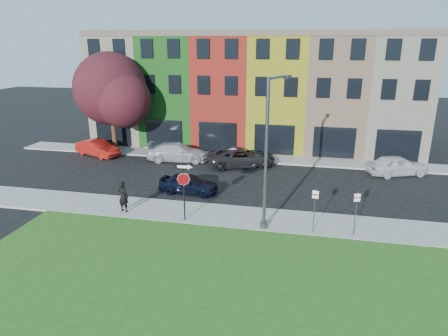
% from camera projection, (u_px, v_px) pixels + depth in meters
% --- Properties ---
extents(ground, '(120.00, 120.00, 0.00)m').
position_uv_depth(ground, '(243.00, 245.00, 19.78)').
color(ground, black).
rests_on(ground, ground).
extents(sidewalk_near, '(40.00, 3.00, 0.12)m').
position_uv_depth(sidewalk_near, '(288.00, 222.00, 22.16)').
color(sidewalk_near, gray).
rests_on(sidewalk_near, ground).
extents(sidewalk_far, '(40.00, 2.40, 0.12)m').
position_uv_depth(sidewalk_far, '(237.00, 157.00, 34.32)').
color(sidewalk_far, gray).
rests_on(sidewalk_far, ground).
extents(rowhouse_block, '(30.00, 10.12, 10.00)m').
position_uv_depth(rowhouse_block, '(254.00, 91.00, 38.48)').
color(rowhouse_block, beige).
rests_on(rowhouse_block, ground).
extents(stop_sign, '(1.05, 0.11, 3.29)m').
position_uv_depth(stop_sign, '(184.00, 181.00, 21.50)').
color(stop_sign, black).
rests_on(stop_sign, sidewalk_near).
extents(man, '(0.86, 0.73, 1.85)m').
position_uv_depth(man, '(123.00, 196.00, 23.07)').
color(man, black).
rests_on(man, sidewalk_near).
extents(sedan_near, '(2.18, 4.13, 1.32)m').
position_uv_depth(sedan_near, '(189.00, 184.00, 26.26)').
color(sedan_near, black).
rests_on(sedan_near, ground).
extents(parked_car_red, '(4.38, 5.28, 1.41)m').
position_uv_depth(parked_car_red, '(97.00, 148.00, 34.79)').
color(parked_car_red, maroon).
rests_on(parked_car_red, ground).
extents(parked_car_silver, '(3.49, 5.71, 1.49)m').
position_uv_depth(parked_car_silver, '(178.00, 152.00, 33.32)').
color(parked_car_silver, '#ACABB0').
rests_on(parked_car_silver, ground).
extents(parked_car_dark, '(6.24, 7.14, 1.51)m').
position_uv_depth(parked_car_dark, '(241.00, 157.00, 31.84)').
color(parked_car_dark, black).
rests_on(parked_car_dark, ground).
extents(parked_car_white, '(4.77, 5.64, 1.51)m').
position_uv_depth(parked_car_white, '(397.00, 165.00, 29.79)').
color(parked_car_white, silver).
rests_on(parked_car_white, ground).
extents(street_lamp, '(1.18, 2.46, 7.89)m').
position_uv_depth(street_lamp, '(268.00, 155.00, 20.31)').
color(street_lamp, '#4A4C4F').
rests_on(street_lamp, sidewalk_near).
extents(parking_sign_a, '(0.32, 0.11, 2.44)m').
position_uv_depth(parking_sign_a, '(315.00, 205.00, 20.38)').
color(parking_sign_a, '#4A4C4F').
rests_on(parking_sign_a, sidewalk_near).
extents(parking_sign_b, '(0.32, 0.12, 2.44)m').
position_uv_depth(parking_sign_b, '(356.00, 209.00, 19.98)').
color(parking_sign_b, '#4A4C4F').
rests_on(parking_sign_b, sidewalk_near).
extents(tree_purple, '(7.55, 6.60, 8.68)m').
position_uv_depth(tree_purple, '(112.00, 91.00, 34.65)').
color(tree_purple, '#321A10').
rests_on(tree_purple, sidewalk_far).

